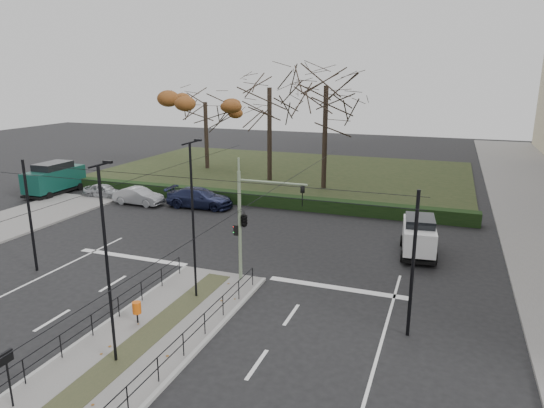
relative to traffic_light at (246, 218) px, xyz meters
The scene contains 19 objects.
ground 5.82m from the traffic_light, 108.54° to the right, with size 140.00×140.00×0.00m, color black.
median_island 7.88m from the traffic_light, 102.17° to the right, with size 4.40×15.00×0.14m, color slate.
park 28.70m from the traffic_light, 105.27° to the left, with size 38.00×26.00×0.10m, color #222D16.
hedge 16.23m from the traffic_light, 118.04° to the left, with size 38.00×1.00×1.00m, color black.
median_railing 7.64m from the traffic_light, 102.00° to the right, with size 4.14×13.24×0.92m.
catenary 3.25m from the traffic_light, 117.65° to the right, with size 20.00×34.00×6.00m.
traffic_light is the anchor object (origin of this frame).
litter_bin 6.66m from the traffic_light, 114.16° to the right, with size 0.36×0.36×0.92m.
info_panel 11.92m from the traffic_light, 104.81° to the right, with size 0.11×0.49×1.89m.
streetlamp_median_near 8.39m from the traffic_light, 100.89° to the right, with size 0.61×0.12×7.32m.
streetlamp_median_far 2.97m from the traffic_light, 119.42° to the right, with size 0.61×0.13×7.33m.
parked_car_first 21.97m from the traffic_light, 147.00° to the left, with size 1.42×3.53×1.20m, color #9D9FA4.
parked_car_second 18.09m from the traffic_light, 142.19° to the left, with size 1.45×4.16×1.37m, color #9D9FA4.
parked_car_third 15.21m from the traffic_light, 127.41° to the left, with size 2.16×5.31×1.54m, color #1C2142.
white_van 10.70m from the traffic_light, 41.92° to the left, with size 2.29×4.36×2.28m.
green_van 25.90m from the traffic_light, 153.63° to the left, with size 2.37×5.74×2.79m.
rust_tree 31.46m from the traffic_light, 121.26° to the left, with size 8.13×8.13×9.47m.
bare_tree_center 22.30m from the traffic_light, 94.19° to the left, with size 7.60×7.60×12.13m.
bare_tree_near 24.83m from the traffic_light, 107.84° to the left, with size 7.73×7.73×11.80m.
Camera 1 is at (10.55, -16.24, 10.09)m, focal length 32.00 mm.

